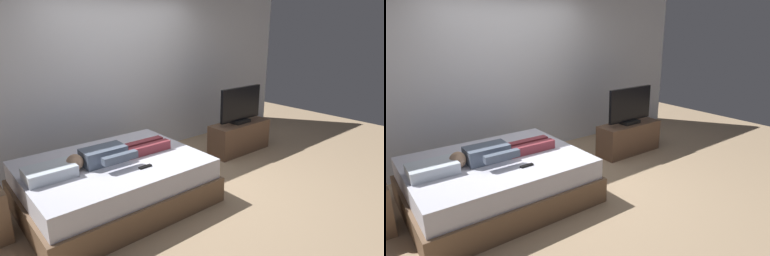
# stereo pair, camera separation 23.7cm
# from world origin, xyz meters

# --- Properties ---
(ground_plane) EXTENTS (10.00, 10.00, 0.00)m
(ground_plane) POSITION_xyz_m (0.00, 0.00, 0.00)
(ground_plane) COLOR tan
(back_wall) EXTENTS (6.40, 0.10, 2.80)m
(back_wall) POSITION_xyz_m (0.40, 1.53, 1.40)
(back_wall) COLOR silver
(back_wall) RESTS_ON ground
(bed) EXTENTS (2.03, 1.63, 0.54)m
(bed) POSITION_xyz_m (-0.85, 0.22, 0.26)
(bed) COLOR brown
(bed) RESTS_ON ground
(pillow) EXTENTS (0.48, 0.34, 0.12)m
(pillow) POSITION_xyz_m (-1.55, 0.22, 0.60)
(pillow) COLOR white
(pillow) RESTS_ON bed
(person) EXTENTS (1.26, 0.46, 0.18)m
(person) POSITION_xyz_m (-0.83, 0.21, 0.62)
(person) COLOR slate
(person) RESTS_ON bed
(remote) EXTENTS (0.15, 0.04, 0.02)m
(remote) POSITION_xyz_m (-0.67, -0.19, 0.55)
(remote) COLOR black
(remote) RESTS_ON bed
(tv_stand) EXTENTS (1.10, 0.40, 0.50)m
(tv_stand) POSITION_xyz_m (1.55, 0.41, 0.25)
(tv_stand) COLOR brown
(tv_stand) RESTS_ON ground
(tv) EXTENTS (0.88, 0.20, 0.59)m
(tv) POSITION_xyz_m (1.55, 0.41, 0.78)
(tv) COLOR black
(tv) RESTS_ON tv_stand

